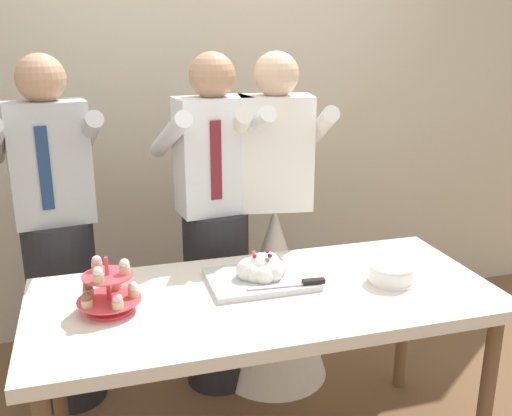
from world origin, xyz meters
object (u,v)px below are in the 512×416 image
Objects in this scene: main_cake_tray at (261,272)px; person_bride at (274,271)px; cupcake_stand at (109,291)px; dessert_table at (266,310)px; person_guest at (60,257)px; plate_stack at (391,274)px; person_groom at (216,245)px.

person_bride is (0.23, 0.51, -0.23)m from main_cake_tray.
dessert_table is at bearing -1.50° from cupcake_stand.
cupcake_stand is 0.14× the size of person_guest.
person_bride is at bearing 112.47° from plate_stack.
main_cake_tray is at bearing 82.79° from dessert_table.
cupcake_stand is at bearing 176.69° from plate_stack.
main_cake_tray reaches higher than dessert_table.
person_bride is at bearing 68.89° from dessert_table.
main_cake_tray is at bearing -82.46° from person_groom.
cupcake_stand reaches higher than plate_stack.
dessert_table is 1.08× the size of person_groom.
plate_stack is 0.11× the size of person_groom.
dessert_table is 1.05m from person_guest.
main_cake_tray is 0.99m from person_guest.
person_guest reaches higher than main_cake_tray.
person_bride and person_guest have the same top height.
dessert_table is at bearing -84.85° from person_groom.
person_bride is (0.83, 0.60, -0.27)m from cupcake_stand.
person_groom is at bearing -4.34° from person_guest.
dessert_table is at bearing -41.42° from person_guest.
cupcake_stand is 0.14× the size of person_bride.
person_groom is at bearing 176.53° from person_bride.
person_groom is at bearing 49.50° from cupcake_stand.
main_cake_tray is 2.34× the size of plate_stack.
dessert_table is at bearing 174.64° from plate_stack.
person_groom and person_bride have the same top height.
person_groom is 0.34m from person_bride.
plate_stack is 0.76m from person_bride.
person_groom is 1.00× the size of person_bride.
person_groom is (-0.07, 0.53, -0.07)m from main_cake_tray.
person_bride is (0.30, -0.02, -0.16)m from person_groom.
person_guest is at bearing 138.58° from dessert_table.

